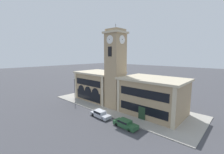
{
  "coord_description": "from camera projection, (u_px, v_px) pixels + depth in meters",
  "views": [
    {
      "loc": [
        23.41,
        -21.79,
        12.93
      ],
      "look_at": [
        0.62,
        3.3,
        7.91
      ],
      "focal_mm": 24.0,
      "sensor_mm": 36.0,
      "label": 1
    }
  ],
  "objects": [
    {
      "name": "town_hall_right_wing",
      "position": [
        153.0,
        96.0,
        32.69
      ],
      "size": [
        13.68,
        9.58,
        8.01
      ],
      "color": "tan",
      "rests_on": "ground_plane"
    },
    {
      "name": "sidewalk_kerb",
      "position": [
        120.0,
        105.0,
        38.6
      ],
      "size": [
        38.38,
        14.18,
        0.15
      ],
      "color": "#A39E93",
      "rests_on": "ground_plane"
    },
    {
      "name": "ground_plane",
      "position": [
        100.0,
        113.0,
        33.42
      ],
      "size": [
        300.0,
        300.0,
        0.0
      ],
      "primitive_type": "plane",
      "color": "#424247"
    },
    {
      "name": "street_lamp",
      "position": [
        75.0,
        87.0,
        40.06
      ],
      "size": [
        0.36,
        0.36,
        6.73
      ],
      "color": "#4C4C51",
      "rests_on": "sidewalk_kerb"
    },
    {
      "name": "parked_car_mid",
      "position": [
        125.0,
        123.0,
        26.86
      ],
      "size": [
        4.78,
        1.98,
        1.38
      ],
      "rotation": [
        0.0,
        0.0,
        -0.05
      ],
      "color": "#285633",
      "rests_on": "ground_plane"
    },
    {
      "name": "parked_car_near",
      "position": [
        100.0,
        114.0,
        31.22
      ],
      "size": [
        4.93,
        1.98,
        1.43
      ],
      "rotation": [
        0.0,
        0.0,
        -0.05
      ],
      "color": "#B2B7C1",
      "rests_on": "ground_plane"
    },
    {
      "name": "town_hall_left_wing",
      "position": [
        100.0,
        85.0,
        43.94
      ],
      "size": [
        12.76,
        9.58,
        8.1
      ],
      "color": "tan",
      "rests_on": "ground_plane"
    },
    {
      "name": "clock_tower",
      "position": [
        115.0,
        69.0,
        35.84
      ],
      "size": [
        4.52,
        4.52,
        20.03
      ],
      "color": "tan",
      "rests_on": "ground_plane"
    }
  ]
}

